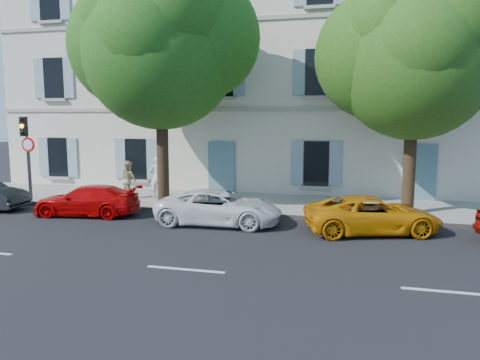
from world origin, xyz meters
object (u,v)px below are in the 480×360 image
(pedestrian_a, at_px, (157,177))
(pedestrian_b, at_px, (129,180))
(tree_left, at_px, (160,52))
(traffic_light, at_px, (25,140))
(car_white_coupe, at_px, (219,207))
(tree_right, at_px, (415,63))
(car_red_coupe, at_px, (87,200))
(road_sign, at_px, (29,155))
(car_yellow_supercar, at_px, (372,215))

(pedestrian_a, xyz_separation_m, pedestrian_b, (-1.19, -0.34, -0.09))
(tree_left, relative_size, pedestrian_a, 5.11)
(traffic_light, bearing_deg, tree_left, 0.66)
(car_white_coupe, height_order, tree_left, tree_left)
(tree_right, bearing_deg, car_white_coupe, -156.51)
(tree_left, height_order, pedestrian_b, tree_left)
(car_red_coupe, relative_size, traffic_light, 1.11)
(pedestrian_a, bearing_deg, road_sign, -4.75)
(tree_left, distance_m, pedestrian_a, 5.36)
(tree_right, bearing_deg, pedestrian_b, 178.16)
(pedestrian_a, bearing_deg, tree_right, 152.63)
(car_white_coupe, xyz_separation_m, traffic_light, (-9.26, 2.03, 2.10))
(road_sign, xyz_separation_m, pedestrian_a, (5.07, 1.71, -1.00))
(car_yellow_supercar, distance_m, pedestrian_b, 10.59)
(traffic_light, distance_m, pedestrian_b, 4.70)
(road_sign, bearing_deg, traffic_light, 144.75)
(car_red_coupe, relative_size, tree_left, 0.42)
(car_red_coupe, xyz_separation_m, pedestrian_a, (1.38, 3.33, 0.49))
(car_yellow_supercar, xyz_separation_m, tree_left, (-8.05, 2.05, 5.57))
(car_white_coupe, xyz_separation_m, pedestrian_b, (-5.03, 3.16, 0.37))
(tree_left, xyz_separation_m, road_sign, (-5.96, -0.31, -4.09))
(car_red_coupe, relative_size, road_sign, 1.48)
(traffic_light, relative_size, pedestrian_a, 1.93)
(road_sign, height_order, pedestrian_a, road_sign)
(tree_left, bearing_deg, car_yellow_supercar, -14.28)
(car_white_coupe, distance_m, traffic_light, 9.71)
(car_yellow_supercar, distance_m, tree_left, 10.00)
(pedestrian_b, bearing_deg, car_white_coupe, -175.49)
(pedestrian_b, bearing_deg, traffic_light, 51.53)
(car_white_coupe, relative_size, tree_left, 0.46)
(traffic_light, bearing_deg, road_sign, -35.25)
(tree_left, bearing_deg, pedestrian_a, 122.38)
(pedestrian_b, bearing_deg, car_yellow_supercar, -160.42)
(traffic_light, relative_size, pedestrian_b, 2.15)
(road_sign, distance_m, pedestrian_b, 4.26)
(car_yellow_supercar, bearing_deg, pedestrian_b, 55.74)
(tree_right, bearing_deg, road_sign, -176.27)
(pedestrian_b, bearing_deg, tree_left, -170.30)
(car_yellow_supercar, distance_m, road_sign, 14.19)
(car_white_coupe, relative_size, pedestrian_b, 2.63)
(car_yellow_supercar, distance_m, tree_right, 5.84)
(tree_right, relative_size, traffic_light, 2.40)
(tree_left, bearing_deg, traffic_light, -179.34)
(car_yellow_supercar, height_order, road_sign, road_sign)
(car_white_coupe, relative_size, pedestrian_a, 2.36)
(car_red_coupe, xyz_separation_m, road_sign, (-3.69, 1.62, 1.50))
(tree_left, relative_size, traffic_light, 2.65)
(car_yellow_supercar, bearing_deg, road_sign, 65.72)
(pedestrian_a, bearing_deg, tree_left, 98.99)
(car_white_coupe, bearing_deg, tree_left, 52.07)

